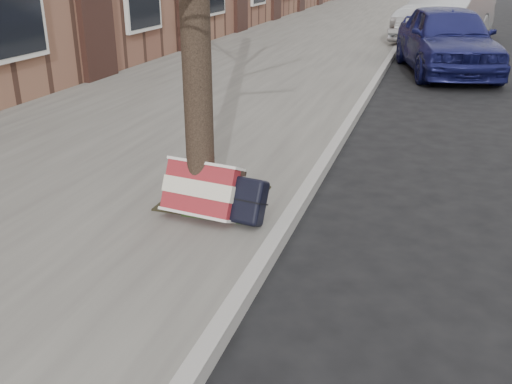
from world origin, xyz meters
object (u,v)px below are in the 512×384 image
(car_near_front, at_px, (447,39))
(car_near_mid, at_px, (446,15))
(suitcase_red, at_px, (201,190))
(suitcase_navy, at_px, (234,197))

(car_near_front, xyz_separation_m, car_near_mid, (-0.06, 4.86, 0.07))
(car_near_front, distance_m, car_near_mid, 4.86)
(suitcase_red, distance_m, suitcase_navy, 0.30)
(suitcase_red, relative_size, car_near_front, 0.16)
(suitcase_navy, height_order, car_near_mid, car_near_mid)
(suitcase_red, distance_m, car_near_mid, 13.39)
(suitcase_red, xyz_separation_m, suitcase_navy, (0.29, 0.00, -0.04))
(car_near_front, height_order, car_near_mid, car_near_mid)
(suitcase_navy, distance_m, car_near_mid, 13.35)
(suitcase_navy, bearing_deg, car_near_front, 88.22)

